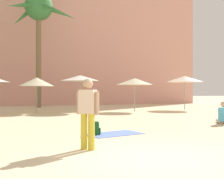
# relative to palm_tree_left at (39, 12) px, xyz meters

# --- Properties ---
(ground) EXTENTS (120.00, 120.00, 0.00)m
(ground) POSITION_rel_palm_tree_left_xyz_m (1.50, -19.31, -7.89)
(ground) COLOR beige
(hotel_pink) EXTENTS (21.45, 8.32, 13.13)m
(hotel_pink) POSITION_rel_palm_tree_left_xyz_m (5.80, 7.32, -1.32)
(hotel_pink) COLOR #DB9989
(hotel_pink) RESTS_ON ground
(palm_tree_left) EXTENTS (5.64, 6.01, 9.52)m
(palm_tree_left) POSITION_rel_palm_tree_left_xyz_m (0.00, 0.00, 0.00)
(palm_tree_left) COLOR brown
(palm_tree_left) RESTS_ON ground
(cafe_umbrella_1) EXTENTS (2.65, 2.65, 2.46)m
(cafe_umbrella_1) POSITION_rel_palm_tree_left_xyz_m (10.13, -5.92, -5.64)
(cafe_umbrella_1) COLOR gray
(cafe_umbrella_1) RESTS_ON ground
(cafe_umbrella_2) EXTENTS (2.44, 2.44, 2.23)m
(cafe_umbrella_2) POSITION_rel_palm_tree_left_xyz_m (5.95, -6.57, -5.88)
(cafe_umbrella_2) COLOR gray
(cafe_umbrella_2) RESTS_ON ground
(cafe_umbrella_4) EXTENTS (2.14, 2.14, 2.22)m
(cafe_umbrella_4) POSITION_rel_palm_tree_left_xyz_m (-0.38, -6.11, -5.94)
(cafe_umbrella_4) COLOR gray
(cafe_umbrella_4) RESTS_ON ground
(cafe_umbrella_5) EXTENTS (2.54, 2.54, 2.40)m
(cafe_umbrella_5) POSITION_rel_palm_tree_left_xyz_m (2.35, -6.08, -5.68)
(cafe_umbrella_5) COLOR gray
(cafe_umbrella_5) RESTS_ON ground
(beach_towel) EXTENTS (1.98, 1.49, 0.01)m
(beach_towel) POSITION_rel_palm_tree_left_xyz_m (1.67, -15.81, -7.88)
(beach_towel) COLOR #6684E0
(beach_towel) RESTS_ON ground
(backpack) EXTENTS (0.26, 0.31, 0.42)m
(backpack) POSITION_rel_palm_tree_left_xyz_m (1.06, -15.85, -7.69)
(backpack) COLOR #154B1B
(backpack) RESTS_ON ground
(person_mid_right) EXTENTS (0.75, 0.98, 0.95)m
(person_mid_right) POSITION_rel_palm_tree_left_xyz_m (6.91, -14.37, -7.55)
(person_mid_right) COLOR #D1A889
(person_mid_right) RESTS_ON ground
(person_mid_left) EXTENTS (0.52, 0.47, 1.69)m
(person_mid_left) POSITION_rel_palm_tree_left_xyz_m (0.35, -18.00, -6.96)
(person_mid_left) COLOR gold
(person_mid_left) RESTS_ON ground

